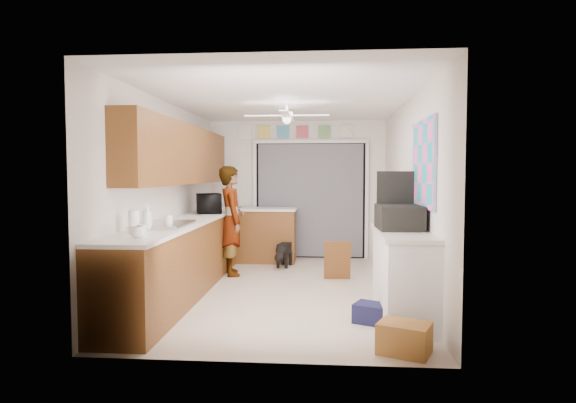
{
  "coord_description": "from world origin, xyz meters",
  "views": [
    {
      "loc": [
        0.52,
        -6.31,
        1.55
      ],
      "look_at": [
        0.0,
        0.4,
        1.15
      ],
      "focal_mm": 30.0,
      "sensor_mm": 36.0,
      "label": 1
    }
  ],
  "objects": [
    {
      "name": "wall_front",
      "position": [
        0.0,
        -2.5,
        1.25
      ],
      "size": [
        3.2,
        0.0,
        3.2
      ],
      "primitive_type": "plane",
      "rotation": [
        -1.57,
        0.0,
        0.0
      ],
      "color": "white",
      "rests_on": "ground"
    },
    {
      "name": "dog",
      "position": [
        -0.15,
        1.55,
        0.22
      ],
      "size": [
        0.34,
        0.59,
        0.44
      ],
      "primitive_type": "cube",
      "rotation": [
        0.0,
        0.0,
        -0.19
      ],
      "color": "black",
      "rests_on": "floor"
    },
    {
      "name": "peninsula_top",
      "position": [
        -0.5,
        2.0,
        0.92
      ],
      "size": [
        1.04,
        0.64,
        0.04
      ],
      "primitive_type": "cube",
      "color": "white",
      "rests_on": "peninsula_base"
    },
    {
      "name": "cabinet_door_panel",
      "position": [
        0.7,
        0.62,
        0.29
      ],
      "size": [
        0.39,
        0.17,
        0.57
      ],
      "primitive_type": "cube",
      "rotation": [
        0.21,
        0.0,
        0.05
      ],
      "color": "brown",
      "rests_on": "floor"
    },
    {
      "name": "suitcase_rim",
      "position": [
        1.32,
        -1.04,
        0.96
      ],
      "size": [
        0.45,
        0.59,
        0.02
      ],
      "primitive_type": "cube",
      "rotation": [
        0.0,
        0.0,
        0.03
      ],
      "color": "yellow",
      "rests_on": "suitcase"
    },
    {
      "name": "header_frame_0",
      "position": [
        -0.6,
        2.47,
        2.3
      ],
      "size": [
        0.22,
        0.02,
        0.22
      ],
      "primitive_type": "cube",
      "color": "#DECB4A",
      "rests_on": "wall_back"
    },
    {
      "name": "right_counter_base",
      "position": [
        1.35,
        -1.2,
        0.45
      ],
      "size": [
        0.5,
        1.4,
        0.9
      ],
      "primitive_type": "cube",
      "color": "white",
      "rests_on": "floor"
    },
    {
      "name": "header_frame_3",
      "position": [
        0.5,
        2.47,
        2.3
      ],
      "size": [
        0.22,
        0.02,
        0.22
      ],
      "primitive_type": "cube",
      "color": "#6AA25C",
      "rests_on": "wall_back"
    },
    {
      "name": "jar_a",
      "position": [
        -1.2,
        -1.92,
        1.0
      ],
      "size": [
        0.11,
        0.11,
        0.12
      ],
      "primitive_type": "cylinder",
      "rotation": [
        0.0,
        0.0,
        0.25
      ],
      "color": "silver",
      "rests_on": "left_countertop"
    },
    {
      "name": "cardboard_box",
      "position": [
        1.21,
        -2.2,
        0.13
      ],
      "size": [
        0.52,
        0.46,
        0.27
      ],
      "primitive_type": "cube",
      "rotation": [
        0.0,
        0.0,
        -0.41
      ],
      "color": "#C98C3F",
      "rests_on": "floor"
    },
    {
      "name": "man",
      "position": [
        -0.9,
        0.86,
        0.83
      ],
      "size": [
        0.58,
        0.7,
        1.66
      ],
      "primitive_type": "imported",
      "rotation": [
        0.0,
        0.0,
        1.92
      ],
      "color": "white",
      "rests_on": "floor"
    },
    {
      "name": "left_countertop",
      "position": [
        -1.29,
        0.0,
        0.92
      ],
      "size": [
        0.62,
        4.8,
        0.04
      ],
      "primitive_type": "cube",
      "color": "white",
      "rests_on": "left_base_cabinets"
    },
    {
      "name": "abstract_painting",
      "position": [
        1.58,
        -1.0,
        1.65
      ],
      "size": [
        0.03,
        1.15,
        0.95
      ],
      "primitive_type": "cube",
      "color": "#FF5DBA",
      "rests_on": "wall_right"
    },
    {
      "name": "wall_back",
      "position": [
        0.0,
        2.5,
        1.25
      ],
      "size": [
        3.2,
        0.0,
        3.2
      ],
      "primitive_type": "plane",
      "rotation": [
        1.57,
        0.0,
        0.0
      ],
      "color": "white",
      "rests_on": "ground"
    },
    {
      "name": "door_trim_head",
      "position": [
        0.25,
        2.44,
        2.12
      ],
      "size": [
        2.1,
        0.04,
        0.06
      ],
      "primitive_type": "cube",
      "color": "white",
      "rests_on": "wall_back"
    },
    {
      "name": "peninsula_base",
      "position": [
        -0.5,
        2.0,
        0.45
      ],
      "size": [
        1.0,
        0.6,
        0.9
      ],
      "primitive_type": "cube",
      "color": "brown",
      "rests_on": "floor"
    },
    {
      "name": "left_base_cabinets",
      "position": [
        -1.3,
        0.0,
        0.45
      ],
      "size": [
        0.6,
        4.8,
        0.9
      ],
      "primitive_type": "cube",
      "color": "brown",
      "rests_on": "floor"
    },
    {
      "name": "right_counter_top",
      "position": [
        1.34,
        -1.2,
        0.92
      ],
      "size": [
        0.54,
        1.44,
        0.04
      ],
      "primitive_type": "cube",
      "color": "white",
      "rests_on": "right_counter_base"
    },
    {
      "name": "back_opening_recess",
      "position": [
        0.25,
        2.47,
        1.05
      ],
      "size": [
        2.0,
        0.06,
        2.1
      ],
      "primitive_type": "cube",
      "color": "black",
      "rests_on": "wall_back"
    },
    {
      "name": "ceiling_fan",
      "position": [
        0.0,
        0.2,
        2.32
      ],
      "size": [
        1.14,
        1.14,
        0.24
      ],
      "primitive_type": "cube",
      "color": "white",
      "rests_on": "ceiling"
    },
    {
      "name": "route66_sign",
      "position": [
        -0.95,
        2.47,
        2.3
      ],
      "size": [
        0.22,
        0.02,
        0.26
      ],
      "primitive_type": "cube",
      "color": "silver",
      "rests_on": "wall_back"
    },
    {
      "name": "cup",
      "position": [
        -1.24,
        -1.95,
        0.99
      ],
      "size": [
        0.17,
        0.17,
        0.11
      ],
      "primitive_type": "imported",
      "rotation": [
        0.0,
        0.0,
        -0.28
      ],
      "color": "white",
      "rests_on": "left_countertop"
    },
    {
      "name": "wall_right",
      "position": [
        1.6,
        0.0,
        1.25
      ],
      "size": [
        0.0,
        5.0,
        5.0
      ],
      "primitive_type": "plane",
      "rotation": [
        1.57,
        0.0,
        -1.57
      ],
      "color": "white",
      "rests_on": "ground"
    },
    {
      "name": "sink_basin",
      "position": [
        -1.29,
        -1.0,
        0.95
      ],
      "size": [
        0.5,
        0.76,
        0.06
      ],
      "primitive_type": "cube",
      "color": "silver",
      "rests_on": "left_countertop"
    },
    {
      "name": "suitcase_lid",
      "position": [
        1.32,
        -0.75,
        1.32
      ],
      "size": [
        0.42,
        0.04,
        0.5
      ],
      "primitive_type": "cube",
      "rotation": [
        0.0,
        0.0,
        0.03
      ],
      "color": "black",
      "rests_on": "suitcase"
    },
    {
      "name": "door_trim_right",
      "position": [
        1.27,
        2.44,
        1.05
      ],
      "size": [
        0.06,
        0.04,
        2.1
      ],
      "primitive_type": "cube",
      "color": "white",
      "rests_on": "wall_back"
    },
    {
      "name": "jar_b",
      "position": [
        -1.23,
        -1.05,
        1.01
      ],
      "size": [
        0.1,
        0.1,
        0.13
      ],
      "primitive_type": "cylinder",
      "rotation": [
        0.0,
        0.0,
        0.16
      ],
      "color": "silver",
      "rests_on": "left_countertop"
    },
    {
      "name": "soap_bottle",
      "position": [
        -1.36,
        -1.35,
        1.08
      ],
      "size": [
        0.14,
        0.14,
        0.29
      ],
      "primitive_type": "imported",
      "rotation": [
        0.0,
        0.0,
        -0.38
      ],
      "color": "silver",
      "rests_on": "left_countertop"
    },
    {
      "name": "faucet",
      "position": [
        -1.48,
        -1.0,
        1.05
      ],
      "size": [
        0.03,
        0.03,
        0.22
      ],
      "primitive_type": "cylinder",
      "color": "silver",
      "rests_on": "left_countertop"
    },
    {
      "name": "paper_towel_roll",
      "position": [
        -1.39,
        -1.65,
        1.06
      ],
      "size": [
        0.14,
        0.14,
        0.24
      ],
      "primitive_type": "cylinder",
      "rotation": [
        0.0,
        0.0,
        -0.32
      ],
      "color": "white",
      "rests_on": "left_countertop"
    },
    {
      "name": "upper_cabinets",
      "position": [
        -1.44,
        0.2,
        1.8
      ],
      "size": [
        0.32,
        4.0,
        0.8
      ],
      "primitive_type": "cube",
      "color": "brown",
      "rests_on": "wall_left"
    },
    {
      "name": "door_trim_left",
      "position": [
        -0.77,
        2.44,
        1.05
      ],
      "size": [
        0.06,
        0.04,
        2.1
      ],
      "primitive_type": "cube",
      "color": "white",
      "rests_on": "wall_back"
    },
    {
      "name": "wall_left",
      "position": [
        -1.6,
        0.0,
        1.25
      ],
      "size": [
        0.0,
        5.0,
        5.0
      ],
      "primitive_type": "plane",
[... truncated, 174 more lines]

